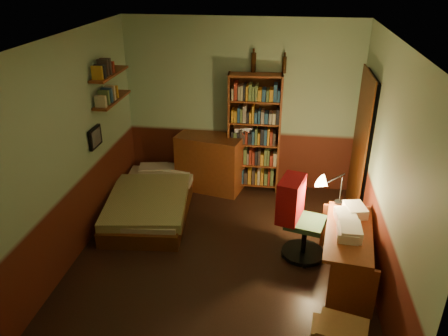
# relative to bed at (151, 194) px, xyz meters

# --- Properties ---
(floor) EXTENTS (3.50, 4.00, 0.02)m
(floor) POSITION_rel_bed_xyz_m (1.15, -0.95, -0.29)
(floor) COLOR black
(floor) RESTS_ON ground
(ceiling) EXTENTS (3.50, 4.00, 0.02)m
(ceiling) POSITION_rel_bed_xyz_m (1.15, -0.95, 2.33)
(ceiling) COLOR silver
(ceiling) RESTS_ON wall_back
(wall_back) EXTENTS (3.50, 0.02, 2.60)m
(wall_back) POSITION_rel_bed_xyz_m (1.15, 1.06, 1.02)
(wall_back) COLOR #91B18B
(wall_back) RESTS_ON ground
(wall_left) EXTENTS (0.02, 4.00, 2.60)m
(wall_left) POSITION_rel_bed_xyz_m (-0.61, -0.95, 1.02)
(wall_left) COLOR #91B18B
(wall_left) RESTS_ON ground
(wall_right) EXTENTS (0.02, 4.00, 2.60)m
(wall_right) POSITION_rel_bed_xyz_m (2.91, -0.95, 1.02)
(wall_right) COLOR #91B18B
(wall_right) RESTS_ON ground
(wall_front) EXTENTS (3.50, 0.02, 2.60)m
(wall_front) POSITION_rel_bed_xyz_m (1.15, -2.96, 1.02)
(wall_front) COLOR #91B18B
(wall_front) RESTS_ON ground
(doorway) EXTENTS (0.06, 0.90, 2.00)m
(doorway) POSITION_rel_bed_xyz_m (2.87, 0.35, 0.72)
(doorway) COLOR black
(doorway) RESTS_ON ground
(door_trim) EXTENTS (0.02, 0.98, 2.08)m
(door_trim) POSITION_rel_bed_xyz_m (2.84, 0.35, 0.72)
(door_trim) COLOR #45220C
(door_trim) RESTS_ON ground
(bed) EXTENTS (1.18, 1.99, 0.57)m
(bed) POSITION_rel_bed_xyz_m (0.00, 0.00, 0.00)
(bed) COLOR #858D50
(bed) RESTS_ON ground
(dresser) EXTENTS (1.08, 0.70, 0.88)m
(dresser) POSITION_rel_bed_xyz_m (0.71, 0.82, 0.16)
(dresser) COLOR brown
(dresser) RESTS_ON ground
(mini_stereo) EXTENTS (0.31, 0.27, 0.14)m
(mini_stereo) POSITION_rel_bed_xyz_m (1.20, 0.94, 0.67)
(mini_stereo) COLOR #B2B2B7
(mini_stereo) RESTS_ON dresser
(bookshelf) EXTENTS (0.80, 0.30, 1.84)m
(bookshelf) POSITION_rel_bed_xyz_m (1.37, 0.90, 0.64)
(bookshelf) COLOR brown
(bookshelf) RESTS_ON ground
(bottle_left) EXTENTS (0.08, 0.08, 0.28)m
(bottle_left) POSITION_rel_bed_xyz_m (1.33, 1.01, 1.69)
(bottle_left) COLOR black
(bottle_left) RESTS_ON bookshelf
(bottle_right) EXTENTS (0.08, 0.08, 0.23)m
(bottle_right) POSITION_rel_bed_xyz_m (1.77, 1.01, 1.67)
(bottle_right) COLOR black
(bottle_right) RESTS_ON bookshelf
(desk) EXTENTS (0.65, 1.25, 0.64)m
(desk) POSITION_rel_bed_xyz_m (2.59, -1.12, 0.04)
(desk) COLOR brown
(desk) RESTS_ON ground
(paper_stack) EXTENTS (0.27, 0.33, 0.11)m
(paper_stack) POSITION_rel_bed_xyz_m (2.69, -0.76, 0.42)
(paper_stack) COLOR silver
(paper_stack) RESTS_ON desk
(desk_lamp) EXTENTS (0.23, 0.23, 0.67)m
(desk_lamp) POSITION_rel_bed_xyz_m (2.54, -0.52, 0.69)
(desk_lamp) COLOR black
(desk_lamp) RESTS_ON desk
(office_chair) EXTENTS (0.65, 0.61, 1.10)m
(office_chair) POSITION_rel_bed_xyz_m (2.15, -0.75, 0.27)
(office_chair) COLOR #36603D
(office_chair) RESTS_ON ground
(red_jacket) EXTENTS (0.40, 0.51, 0.53)m
(red_jacket) POSITION_rel_bed_xyz_m (1.96, -0.88, 1.08)
(red_jacket) COLOR #AF1218
(red_jacket) RESTS_ON office_chair
(wall_shelf_lower) EXTENTS (0.20, 0.90, 0.03)m
(wall_shelf_lower) POSITION_rel_bed_xyz_m (-0.49, 0.15, 1.32)
(wall_shelf_lower) COLOR brown
(wall_shelf_lower) RESTS_ON wall_left
(wall_shelf_upper) EXTENTS (0.20, 0.90, 0.03)m
(wall_shelf_upper) POSITION_rel_bed_xyz_m (-0.49, 0.15, 1.67)
(wall_shelf_upper) COLOR brown
(wall_shelf_upper) RESTS_ON wall_left
(framed_picture) EXTENTS (0.04, 0.32, 0.26)m
(framed_picture) POSITION_rel_bed_xyz_m (-0.57, -0.35, 0.97)
(framed_picture) COLOR black
(framed_picture) RESTS_ON wall_left
(cardboard_box_b) EXTENTS (0.36, 0.31, 0.24)m
(cardboard_box_b) POSITION_rel_bed_xyz_m (2.36, -2.13, -0.17)
(cardboard_box_b) COLOR olive
(cardboard_box_b) RESTS_ON ground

